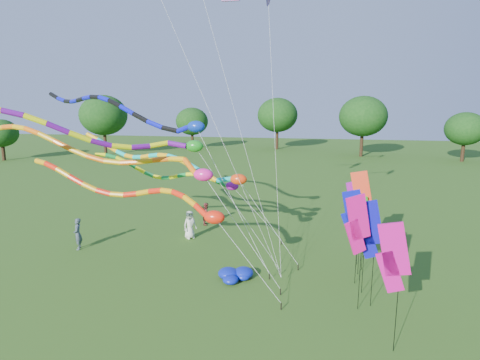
% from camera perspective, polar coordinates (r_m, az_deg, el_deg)
% --- Properties ---
extents(ground, '(160.00, 160.00, 0.00)m').
position_cam_1_polar(ground, '(16.49, -4.66, -19.68)').
color(ground, '#295B18').
rests_on(ground, ground).
extents(tree_ring, '(113.54, 118.45, 9.13)m').
position_cam_1_polar(tree_ring, '(16.83, -1.81, -0.34)').
color(tree_ring, '#382314').
rests_on(tree_ring, ground).
extents(tube_kite_red, '(12.46, 2.58, 6.11)m').
position_cam_1_polar(tube_kite_red, '(18.89, -13.09, -2.24)').
color(tube_kite_red, black).
rests_on(tube_kite_red, ground).
extents(tube_kite_orange, '(15.12, 2.01, 7.88)m').
position_cam_1_polar(tube_kite_orange, '(20.02, -16.95, 3.41)').
color(tube_kite_orange, black).
rests_on(tube_kite_orange, ground).
extents(tube_kite_purple, '(14.28, 5.53, 8.84)m').
position_cam_1_polar(tube_kite_purple, '(18.01, -20.50, 6.17)').
color(tube_kite_purple, black).
rests_on(tube_kite_purple, ground).
extents(tube_kite_blue, '(15.57, 6.90, 9.59)m').
position_cam_1_polar(tube_kite_blue, '(23.80, -15.86, 9.35)').
color(tube_kite_blue, black).
rests_on(tube_kite_blue, ground).
extents(tube_kite_cyan, '(13.42, 4.09, 6.95)m').
position_cam_1_polar(tube_kite_cyan, '(22.80, -9.34, 2.40)').
color(tube_kite_cyan, black).
rests_on(tube_kite_cyan, ground).
extents(tube_kite_green, '(11.54, 1.25, 5.79)m').
position_cam_1_polar(tube_kite_green, '(24.61, -8.18, 0.60)').
color(tube_kite_green, black).
rests_on(tube_kite_green, ground).
extents(banner_pole_magenta_a, '(1.09, 0.54, 4.91)m').
position_cam_1_polar(banner_pole_magenta_a, '(16.55, 16.34, -6.14)').
color(banner_pole_magenta_a, black).
rests_on(banner_pole_magenta_a, ground).
extents(banner_pole_red, '(1.15, 0.32, 5.14)m').
position_cam_1_polar(banner_pole_red, '(20.66, 16.80, -2.11)').
color(banner_pole_red, black).
rests_on(banner_pole_red, ground).
extents(banner_pole_blue_b, '(1.16, 0.19, 4.58)m').
position_cam_1_polar(banner_pole_blue_b, '(17.19, 17.89, -6.74)').
color(banner_pole_blue_b, black).
rests_on(banner_pole_blue_b, ground).
extents(banner_pole_green, '(1.11, 0.49, 4.45)m').
position_cam_1_polar(banner_pole_green, '(18.17, 16.75, -6.15)').
color(banner_pole_green, black).
rests_on(banner_pole_green, ground).
extents(banner_pole_violet, '(1.14, 0.38, 4.56)m').
position_cam_1_polar(banner_pole_violet, '(21.29, 16.09, -3.28)').
color(banner_pole_violet, black).
rests_on(banner_pole_violet, ground).
extents(banner_pole_orange, '(1.16, 0.20, 4.01)m').
position_cam_1_polar(banner_pole_orange, '(20.25, 16.13, -5.61)').
color(banner_pole_orange, black).
rests_on(banner_pole_orange, ground).
extents(banner_pole_magenta_b, '(1.16, 0.23, 4.63)m').
position_cam_1_polar(banner_pole_magenta_b, '(14.36, 20.91, -10.30)').
color(banner_pole_magenta_b, black).
rests_on(banner_pole_magenta_b, ground).
extents(banner_pole_blue_a, '(1.16, 0.17, 4.55)m').
position_cam_1_polar(banner_pole_blue_a, '(19.07, 15.79, -4.95)').
color(banner_pole_blue_a, black).
rests_on(banner_pole_blue_a, ground).
extents(blue_nylon_heap, '(1.73, 1.58, 0.54)m').
position_cam_1_polar(blue_nylon_heap, '(19.54, -0.59, -13.63)').
color(blue_nylon_heap, '#0C1DA6').
rests_on(blue_nylon_heap, ground).
extents(person_a, '(0.99, 1.01, 1.76)m').
position_cam_1_polar(person_a, '(25.33, -7.15, -6.31)').
color(person_a, silver).
rests_on(person_a, ground).
extents(person_b, '(0.70, 0.80, 1.83)m').
position_cam_1_polar(person_b, '(25.14, -22.07, -7.12)').
color(person_b, '#3D4955').
rests_on(person_b, ground).
extents(person_c, '(0.73, 0.85, 1.55)m').
position_cam_1_polar(person_c, '(27.99, -4.81, -4.79)').
color(person_c, maroon).
rests_on(person_c, ground).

